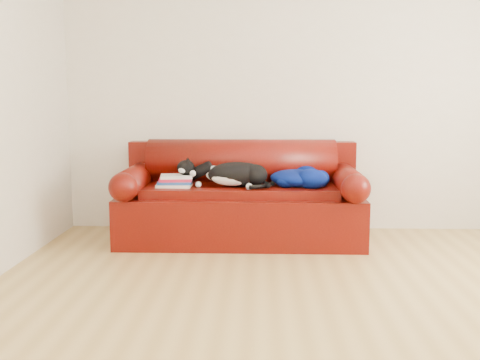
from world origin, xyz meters
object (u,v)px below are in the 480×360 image
at_px(blanket, 298,177).
at_px(book_stack, 175,181).
at_px(cat, 236,175).
at_px(sofa_base, 241,214).

bearing_deg(blanket, book_stack, -175.73).
bearing_deg(cat, sofa_base, 88.94).
bearing_deg(book_stack, cat, 0.88).
distance_m(sofa_base, cat, 0.38).
xyz_separation_m(cat, blanket, (0.54, 0.07, -0.03)).
bearing_deg(sofa_base, cat, -107.45).
xyz_separation_m(book_stack, cat, (0.52, 0.01, 0.05)).
height_order(sofa_base, book_stack, book_stack).
bearing_deg(blanket, sofa_base, 175.14).
distance_m(sofa_base, book_stack, 0.65).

